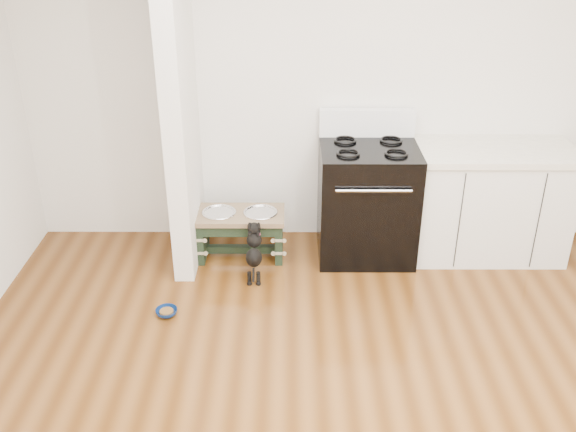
# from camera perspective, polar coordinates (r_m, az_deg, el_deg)

# --- Properties ---
(room_shell) EXTENTS (5.00, 5.00, 5.00)m
(room_shell) POSITION_cam_1_polar(r_m,az_deg,el_deg) (2.71, 7.95, 3.53)
(room_shell) COLOR silver
(room_shell) RESTS_ON ground
(partition_wall) EXTENTS (0.15, 0.80, 2.70)m
(partition_wall) POSITION_cam_1_polar(r_m,az_deg,el_deg) (4.82, -9.65, 10.53)
(partition_wall) COLOR silver
(partition_wall) RESTS_ON ground
(oven_range) EXTENTS (0.76, 0.69, 1.14)m
(oven_range) POSITION_cam_1_polar(r_m,az_deg,el_deg) (5.16, 7.02, 1.44)
(oven_range) COLOR black
(oven_range) RESTS_ON ground
(cabinet_run) EXTENTS (1.24, 0.64, 0.91)m
(cabinet_run) POSITION_cam_1_polar(r_m,az_deg,el_deg) (5.39, 17.38, 1.21)
(cabinet_run) COLOR silver
(cabinet_run) RESTS_ON ground
(dog_feeder) EXTENTS (0.71, 0.38, 0.40)m
(dog_feeder) POSITION_cam_1_polar(r_m,az_deg,el_deg) (5.17, -4.27, -0.86)
(dog_feeder) COLOR black
(dog_feeder) RESTS_ON ground
(puppy) EXTENTS (0.12, 0.37, 0.43)m
(puppy) POSITION_cam_1_polar(r_m,az_deg,el_deg) (4.89, -3.04, -3.07)
(puppy) COLOR black
(puppy) RESTS_ON ground
(floor_bowl) EXTENTS (0.16, 0.16, 0.05)m
(floor_bowl) POSITION_cam_1_polar(r_m,az_deg,el_deg) (4.66, -10.74, -8.39)
(floor_bowl) COLOR navy
(floor_bowl) RESTS_ON ground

